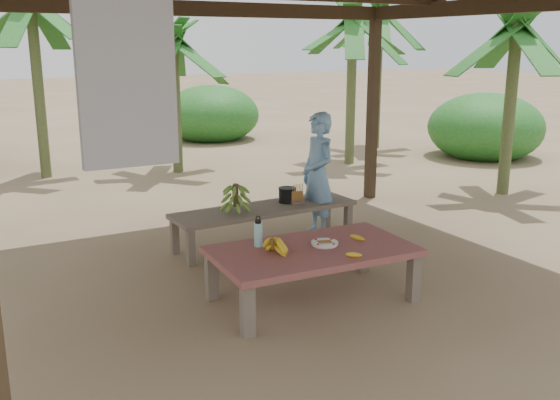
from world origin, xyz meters
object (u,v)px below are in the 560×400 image
plate (325,243)px  bench (265,212)px  water_flask (258,234)px  cooking_pot (287,195)px  woman (318,175)px  ripe_banana_bunch (272,246)px  work_table (313,255)px

plate → bench: bearing=81.6°
bench → water_flask: size_ratio=7.74×
plate → cooking_pot: (0.58, 1.72, 0.02)m
plate → water_flask: bearing=153.3°
woman → water_flask: bearing=-44.2°
ripe_banana_bunch → woman: woman is taller
bench → water_flask: (-0.78, -1.37, 0.22)m
work_table → bench: bearing=80.0°
bench → cooking_pot: size_ratio=11.05×
cooking_pot → woman: bearing=-12.8°
woman → work_table: bearing=-30.1°
cooking_pot → woman: (0.37, -0.08, 0.22)m
water_flask → cooking_pot: 1.83m
work_table → woman: bearing=59.5°
work_table → ripe_banana_bunch: size_ratio=7.24×
ripe_banana_bunch → cooking_pot: size_ratio=1.27×
bench → woman: (0.71, -0.01, 0.36)m
bench → ripe_banana_bunch: ripe_banana_bunch is taller
water_flask → woman: 2.03m
ripe_banana_bunch → plate: bearing=-1.0°
bench → ripe_banana_bunch: (-0.78, -1.64, 0.18)m
bench → ripe_banana_bunch: 1.82m
work_table → woman: woman is taller
work_table → water_flask: size_ratio=6.45×
plate → woman: size_ratio=0.16×
work_table → woman: (1.09, 1.65, 0.32)m
cooking_pot → ripe_banana_bunch: bearing=-123.1°
bench → cooking_pot: 0.37m
work_table → cooking_pot: size_ratio=9.21×
ripe_banana_bunch → water_flask: size_ratio=0.89×
plate → ripe_banana_bunch: bearing=179.0°
ripe_banana_bunch → plate: ripe_banana_bunch is taller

